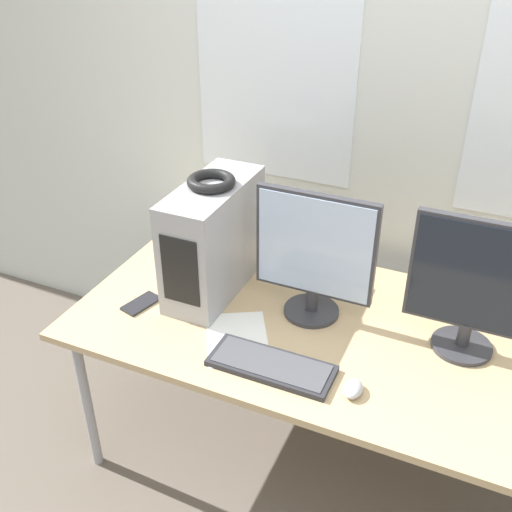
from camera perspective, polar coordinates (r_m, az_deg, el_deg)
name	(u,v)px	position (r m, az deg, el deg)	size (l,w,h in m)	color
wall_back	(412,109)	(2.40, 14.67, 13.43)	(8.00, 0.07, 2.70)	silver
desk	(353,342)	(2.19, 9.20, -8.06)	(2.03, 0.93, 0.71)	tan
pc_tower	(214,239)	(2.27, -4.07, 1.65)	(0.21, 0.50, 0.44)	#9E9EA3
headphones	(211,181)	(2.16, -4.29, 7.12)	(0.18, 0.18, 0.04)	black
monitor_main	(314,254)	(2.10, 5.59, 0.16)	(0.43, 0.20, 0.49)	#333338
monitor_right_near	(475,286)	(2.05, 20.14, -2.70)	(0.43, 0.20, 0.49)	#333338
keyboard	(271,365)	(1.99, 1.47, -10.38)	(0.41, 0.16, 0.02)	#28282D
mouse	(353,389)	(1.93, 9.24, -12.38)	(0.06, 0.09, 0.04)	#B2B2B7
cell_phone	(141,304)	(2.31, -10.88, -4.47)	(0.11, 0.16, 0.01)	#232328
paper_sheet_left	(237,338)	(2.12, -1.81, -7.84)	(0.33, 0.36, 0.00)	white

